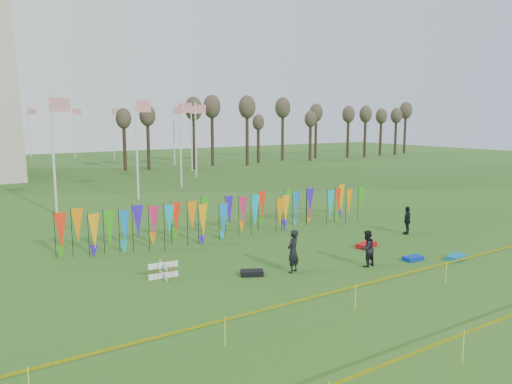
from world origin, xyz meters
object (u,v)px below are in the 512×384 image
person_right (407,220)px  box_kite (163,270)px  kite_bag_blue (413,258)px  kite_bag_teal (456,257)px  person_left (293,251)px  kite_bag_black (252,273)px  kite_bag_red (366,245)px  person_mid (367,248)px

person_right → box_kite: bearing=-25.1°
kite_bag_blue → kite_bag_teal: size_ratio=0.84×
person_left → kite_bag_black: bearing=-43.2°
person_left → person_right: 9.77m
box_kite → kite_bag_blue: size_ratio=0.75×
person_right → kite_bag_black: size_ratio=1.70×
kite_bag_black → kite_bag_blue: bearing=-16.8°
kite_bag_blue → kite_bag_teal: 2.03m
kite_bag_blue → kite_bag_red: 2.84m
person_left → person_right: person_left is taller
box_kite → person_right: bearing=-0.9°
box_kite → kite_bag_blue: box_kite is taller
kite_bag_black → kite_bag_teal: (9.14, -3.19, -0.00)m
kite_bag_blue → person_mid: bearing=167.8°
box_kite → kite_bag_blue: (10.58, -3.84, -0.25)m
person_left → kite_bag_red: person_left is taller
kite_bag_blue → kite_bag_teal: kite_bag_teal is taller
kite_bag_red → kite_bag_black: 7.30m
kite_bag_black → person_left: bearing=-19.3°
person_left → kite_bag_red: (5.59, 1.21, -0.80)m
box_kite → person_left: person_left is taller
box_kite → person_mid: 8.78m
box_kite → person_left: (4.90, -2.21, 0.57)m
person_right → kite_bag_black: person_right is taller
person_right → kite_bag_blue: (-3.89, -3.62, -0.69)m
person_left → kite_bag_blue: bearing=140.0°
kite_bag_red → kite_bag_teal: (1.87, -3.82, -0.01)m
kite_bag_red → box_kite: bearing=174.6°
person_left → kite_bag_red: bearing=168.3°
box_kite → kite_bag_teal: box_kite is taller
person_mid → person_right: person_mid is taller
box_kite → person_mid: size_ratio=0.43×
kite_bag_black → kite_bag_teal: kite_bag_black is taller
box_kite → person_right: size_ratio=0.44×
person_right → kite_bag_teal: 5.10m
person_left → box_kite: bearing=-48.3°
box_kite → kite_bag_black: 3.62m
kite_bag_red → kite_bag_teal: 4.25m
person_mid → kite_bag_red: 3.39m
person_mid → kite_bag_black: person_mid is taller
kite_bag_black → person_right: bearing=7.1°
box_kite → kite_bag_red: (10.49, -1.00, -0.24)m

